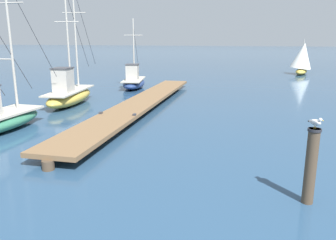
# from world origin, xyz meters

# --- Properties ---
(floating_dock) EXTENTS (3.40, 18.62, 0.53)m
(floating_dock) POSITION_xyz_m (-6.68, 16.97, 0.36)
(floating_dock) COLOR brown
(floating_dock) RESTS_ON ground
(fishing_boat_1) EXTENTS (2.69, 4.89, 5.27)m
(fishing_boat_1) POSITION_xyz_m (-10.28, 24.00, 0.56)
(fishing_boat_1) COLOR navy
(fishing_boat_1) RESTS_ON ground
(fishing_boat_2) EXTENTS (2.60, 7.46, 7.30)m
(fishing_boat_2) POSITION_xyz_m (-11.12, 16.65, 0.68)
(fishing_boat_2) COLOR gold
(fishing_boat_2) RESTS_ON ground
(mooring_piling) EXTENTS (0.30, 0.30, 1.80)m
(mooring_piling) POSITION_xyz_m (1.18, 8.03, 0.94)
(mooring_piling) COLOR #4C3D2D
(mooring_piling) RESTS_ON ground
(perched_seagull) EXTENTS (0.31, 0.30, 0.27)m
(perched_seagull) POSITION_xyz_m (1.18, 8.03, 1.95)
(perched_seagull) COLOR gold
(perched_seagull) RESTS_ON mooring_piling
(distant_sailboat) EXTENTS (2.79, 4.55, 3.77)m
(distant_sailboat) POSITION_xyz_m (2.80, 39.62, 1.72)
(distant_sailboat) COLOR gold
(distant_sailboat) RESTS_ON ground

